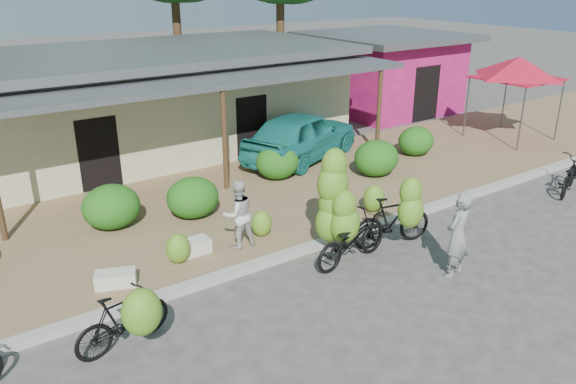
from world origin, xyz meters
name	(u,v)px	position (x,y,z in m)	size (l,w,h in m)	color
ground	(381,287)	(0.00, 0.00, 0.00)	(100.00, 100.00, 0.00)	#43413E
sidewalk	(247,202)	(0.00, 5.00, 0.06)	(60.00, 6.00, 0.12)	#92744E
curb	(318,245)	(0.00, 2.00, 0.07)	(60.00, 0.25, 0.15)	#A8A399
shop_main	(154,100)	(0.00, 10.93, 1.72)	(13.00, 8.50, 3.35)	#B8B18B
shop_pink	(384,71)	(10.50, 10.99, 1.67)	(6.00, 6.00, 3.25)	#CE1F6F
hedge_1	(111,207)	(-3.41, 5.37, 0.64)	(1.33, 1.19, 1.03)	#265714
hedge_2	(193,197)	(-1.60, 4.86, 0.62)	(1.27, 1.14, 0.99)	#265714
hedge_3	(277,162)	(1.59, 5.95, 0.62)	(1.27, 1.15, 0.99)	#265714
hedge_4	(376,158)	(4.09, 4.53, 0.64)	(1.34, 1.20, 1.04)	#265714
hedge_5	(416,141)	(6.49, 5.24, 0.58)	(1.19, 1.07, 0.93)	#265714
red_canopy	(518,67)	(10.72, 4.73, 2.61)	(3.50, 3.50, 2.86)	#59595E
bike_left	(127,318)	(-4.66, 0.88, 0.61)	(1.72, 1.28, 1.33)	black
bike_center	(343,219)	(0.13, 1.35, 0.90)	(2.04, 1.32, 2.36)	black
bike_right	(396,217)	(1.39, 1.07, 0.72)	(2.01, 1.36, 1.80)	black
bike_far_right	(569,176)	(7.65, 0.72, 0.49)	(1.99, 1.29, 0.99)	black
loose_banana_a	(178,248)	(-2.87, 2.93, 0.44)	(0.51, 0.43, 0.64)	#66A128
loose_banana_b	(262,223)	(-0.81, 3.01, 0.42)	(0.48, 0.41, 0.61)	#66A128
loose_banana_c	(374,198)	(2.20, 2.60, 0.47)	(0.56, 0.47, 0.70)	#66A128
sack_near	(190,248)	(-2.53, 3.12, 0.27)	(0.85, 0.40, 0.30)	beige
sack_far	(116,279)	(-4.23, 2.78, 0.26)	(0.75, 0.38, 0.28)	beige
vendor	(458,235)	(1.50, -0.49, 0.88)	(0.65, 0.42, 1.77)	gray
bystander	(238,214)	(-1.50, 2.86, 0.88)	(0.73, 0.57, 1.51)	silver
teal_van	(301,135)	(3.19, 7.00, 0.90)	(1.84, 4.58, 1.56)	#1B7B76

